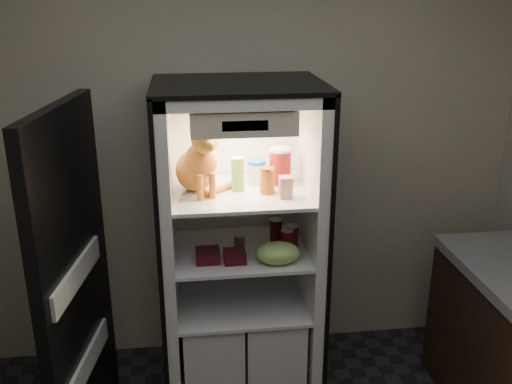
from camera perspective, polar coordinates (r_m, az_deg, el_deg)
room_shell at (r=1.77m, az=2.51°, el=-4.06°), size 3.60×3.60×3.60m
refrigerator at (r=3.37m, az=-1.65°, el=-7.50°), size 0.90×0.72×1.88m
fridge_door at (r=2.98m, az=-17.54°, el=-9.73°), size 0.19×0.87×1.85m
tabby_cat at (r=3.06m, az=-5.76°, el=2.81°), size 0.39×0.42×0.43m
parmesan_shaker at (r=3.09m, az=-1.85°, el=1.81°), size 0.07×0.07×0.19m
mayo_tub at (r=3.19m, az=0.06°, el=1.99°), size 0.10×0.10×0.14m
salsa_jar at (r=3.05m, az=1.15°, el=1.18°), size 0.08×0.08×0.14m
pepper_jar at (r=3.20m, az=2.42°, el=2.63°), size 0.12×0.12×0.21m
cream_carton at (r=2.99m, az=2.98°, el=0.49°), size 0.07×0.07×0.11m
soda_can_a at (r=3.32m, az=2.01°, el=-3.80°), size 0.07×0.07×0.13m
soda_can_b at (r=3.24m, az=3.62°, el=-4.46°), size 0.07×0.07×0.14m
soda_can_c at (r=3.19m, az=3.11°, el=-4.87°), size 0.07×0.07×0.13m
condiment_jar at (r=3.24m, az=-1.67°, el=-4.93°), size 0.06×0.06×0.08m
grape_bag at (r=3.06m, az=2.21°, el=-6.11°), size 0.23×0.17×0.12m
berry_box_left at (r=3.10m, az=-4.86°, el=-6.35°), size 0.13×0.13×0.06m
berry_box_right at (r=3.09m, az=-2.13°, el=-6.45°), size 0.12×0.12×0.06m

